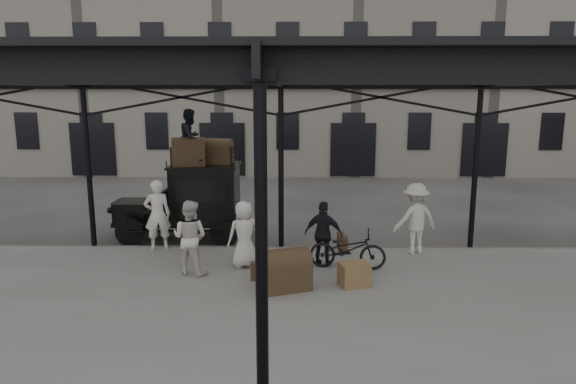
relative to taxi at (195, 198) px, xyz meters
name	(u,v)px	position (x,y,z in m)	size (l,w,h in m)	color
ground	(279,278)	(2.49, -3.16, -1.20)	(120.00, 120.00, 0.00)	#383533
platform	(276,312)	(2.49, -5.16, -1.13)	(28.00, 8.00, 0.15)	slate
canopy	(275,68)	(2.49, -4.88, 3.39)	(22.50, 9.00, 4.74)	black
building_frontage	(289,39)	(2.49, 14.84, 5.80)	(64.00, 8.00, 14.00)	slate
taxi	(195,198)	(0.00, 0.00, 0.00)	(3.65, 1.55, 2.18)	black
porter_left	(157,215)	(-0.69, -1.43, -0.14)	(0.67, 0.44, 1.83)	silver
porter_midleft	(190,237)	(0.51, -3.25, -0.21)	(0.82, 0.64, 1.69)	beige
porter_centre	(244,234)	(1.67, -2.75, -0.27)	(0.77, 0.50, 1.57)	beige
porter_official	(324,234)	(3.53, -2.68, -0.28)	(0.91, 0.38, 1.55)	black
porter_right	(415,219)	(5.89, -1.68, -0.15)	(1.16, 0.67, 1.80)	beige
bicycle	(348,249)	(4.08, -2.86, -0.59)	(0.61, 1.76, 0.92)	black
porter_roof	(191,137)	(-0.03, -0.10, 1.75)	(0.75, 0.59, 1.55)	black
steamer_trunk_roof_near	(188,154)	(-0.08, -0.25, 1.30)	(0.89, 0.54, 0.65)	#3F291D
steamer_trunk_roof_far	(218,153)	(0.67, 0.20, 1.27)	(0.81, 0.50, 0.59)	#3F291D
steamer_trunk_platform	(286,272)	(2.67, -4.16, -0.69)	(0.99, 0.60, 0.72)	#3F291D
wicker_hamper	(354,274)	(4.11, -3.96, -0.80)	(0.60, 0.45, 0.50)	olive
suitcase_upright	(342,243)	(4.08, -1.55, -0.83)	(0.15, 0.60, 0.45)	#3F291D
suitcase_flat	(264,271)	(2.20, -3.65, -0.85)	(0.60, 0.15, 0.40)	#3F291D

